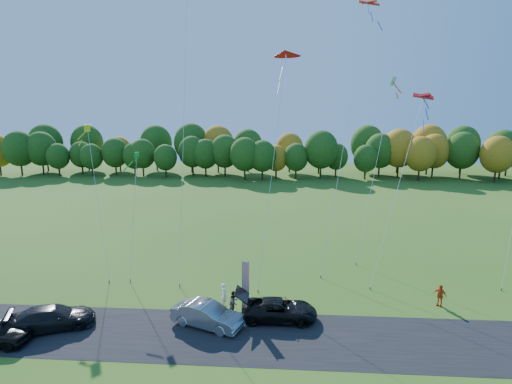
# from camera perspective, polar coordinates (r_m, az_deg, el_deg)

# --- Properties ---
(ground) EXTENTS (160.00, 160.00, 0.00)m
(ground) POSITION_cam_1_polar(r_m,az_deg,el_deg) (29.43, -0.82, -15.89)
(ground) COLOR #2F5817
(asphalt_strip) EXTENTS (90.00, 6.00, 0.01)m
(asphalt_strip) POSITION_cam_1_polar(r_m,az_deg,el_deg) (25.96, -1.58, -19.94)
(asphalt_strip) COLOR black
(asphalt_strip) RESTS_ON ground
(tree_line) EXTENTS (116.00, 12.00, 10.00)m
(tree_line) POSITION_cam_1_polar(r_m,az_deg,el_deg) (82.18, 2.30, 2.05)
(tree_line) COLOR #1E4711
(tree_line) RESTS_ON ground
(black_suv) EXTENTS (4.98, 2.33, 1.38)m
(black_suv) POSITION_cam_1_polar(r_m,az_deg,el_deg) (27.46, 3.35, -16.43)
(black_suv) COLOR black
(black_suv) RESTS_ON ground
(silver_sedan) EXTENTS (4.93, 3.16, 1.53)m
(silver_sedan) POSITION_cam_1_polar(r_m,az_deg,el_deg) (26.82, -6.99, -17.03)
(silver_sedan) COLOR #9B9B9F
(silver_sedan) RESTS_ON ground
(dark_truck_a) EXTENTS (5.47, 3.86, 1.47)m
(dark_truck_a) POSITION_cam_1_polar(r_m,az_deg,el_deg) (29.40, -27.10, -15.67)
(dark_truck_a) COLOR black
(dark_truck_a) RESTS_ON ground
(person_tailgate_a) EXTENTS (0.46, 0.66, 1.76)m
(person_tailgate_a) POSITION_cam_1_polar(r_m,az_deg,el_deg) (28.91, -4.55, -14.50)
(person_tailgate_a) COLOR white
(person_tailgate_a) RESTS_ON ground
(person_tailgate_b) EXTENTS (0.88, 0.95, 1.56)m
(person_tailgate_b) POSITION_cam_1_polar(r_m,az_deg,el_deg) (28.18, -3.15, -15.44)
(person_tailgate_b) COLOR gray
(person_tailgate_b) RESTS_ON ground
(person_east) EXTENTS (0.92, 0.92, 1.57)m
(person_east) POSITION_cam_1_polar(r_m,az_deg,el_deg) (31.83, 24.78, -13.24)
(person_east) COLOR #E14F15
(person_east) RESTS_ON ground
(feather_flag) EXTENTS (0.49, 0.14, 3.72)m
(feather_flag) POSITION_cam_1_polar(r_m,az_deg,el_deg) (27.71, -1.59, -12.51)
(feather_flag) COLOR #999999
(feather_flag) RESTS_ON ground
(kite_delta_blue) EXTENTS (3.67, 12.72, 29.13)m
(kite_delta_blue) POSITION_cam_1_polar(r_m,az_deg,el_deg) (35.89, -10.21, 13.53)
(kite_delta_blue) COLOR #4C3F33
(kite_delta_blue) RESTS_ON ground
(kite_parafoil_orange) EXTENTS (7.26, 12.98, 24.87)m
(kite_parafoil_orange) POSITION_cam_1_polar(r_m,az_deg,el_deg) (37.82, 12.91, 9.20)
(kite_parafoil_orange) COLOR #4C3F33
(kite_parafoil_orange) RESTS_ON ground
(kite_delta_red) EXTENTS (3.24, 10.40, 20.00)m
(kite_delta_red) POSITION_cam_1_polar(r_m,az_deg,el_deg) (33.23, 2.57, 5.07)
(kite_delta_red) COLOR #4C3F33
(kite_delta_red) RESTS_ON ground
(kite_parafoil_rainbow) EXTENTS (6.66, 6.97, 15.39)m
(kite_parafoil_rainbow) POSITION_cam_1_polar(r_m,az_deg,el_deg) (34.29, 19.68, 0.77)
(kite_parafoil_rainbow) COLOR #4C3F33
(kite_parafoil_rainbow) RESTS_ON ground
(kite_diamond_yellow) EXTENTS (4.74, 7.39, 12.64)m
(kite_diamond_yellow) POSITION_cam_1_polar(r_m,az_deg,el_deg) (36.88, -21.71, -0.97)
(kite_diamond_yellow) COLOR #4C3F33
(kite_diamond_yellow) RESTS_ON ground
(kite_diamond_green) EXTENTS (0.90, 4.71, 10.32)m
(kite_diamond_green) POSITION_cam_1_polar(r_m,az_deg,el_deg) (34.95, -17.09, -2.72)
(kite_diamond_green) COLOR #4C3F33
(kite_diamond_green) RESTS_ON ground
(kite_diamond_white) EXTENTS (4.49, 6.73, 17.13)m
(kite_diamond_white) POSITION_cam_1_polar(r_m,az_deg,el_deg) (38.63, 16.68, 3.21)
(kite_diamond_white) COLOR #4C3F33
(kite_diamond_white) RESTS_ON ground
(kite_diamond_blue_low) EXTENTS (3.02, 4.26, 9.48)m
(kite_diamond_blue_low) POSITION_cam_1_polar(r_m,az_deg,el_deg) (37.53, 32.76, -4.22)
(kite_diamond_blue_low) COLOR #4C3F33
(kite_diamond_blue_low) RESTS_ON ground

